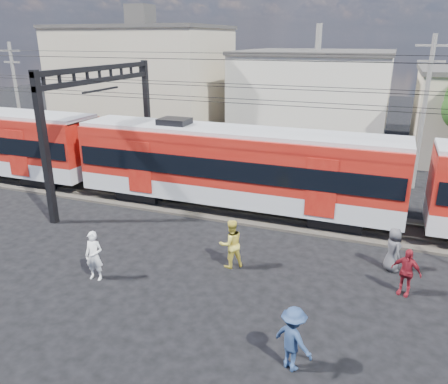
{
  "coord_description": "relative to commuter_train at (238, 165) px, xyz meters",
  "views": [
    {
      "loc": [
        4.34,
        -11.44,
        8.28
      ],
      "look_at": [
        -1.95,
        5.0,
        2.04
      ],
      "focal_mm": 35.0,
      "sensor_mm": 36.0,
      "label": 1
    }
  ],
  "objects": [
    {
      "name": "utility_pole_mid",
      "position": [
        8.35,
        7.0,
        2.13
      ],
      "size": [
        1.8,
        0.24,
        8.5
      ],
      "color": "slate",
      "rests_on": "ground"
    },
    {
      "name": "rail_far",
      "position": [
        2.35,
        0.75,
        -2.22
      ],
      "size": [
        70.0,
        0.12,
        0.12
      ],
      "primitive_type": "cube",
      "color": "#59544C",
      "rests_on": "track_bed"
    },
    {
      "name": "utility_pole_west",
      "position": [
        -19.65,
        6.0,
        1.88
      ],
      "size": [
        1.8,
        0.24,
        8.0
      ],
      "color": "slate",
      "rests_on": "ground"
    },
    {
      "name": "pedestrian_c",
      "position": [
        5.01,
        -10.04,
        -1.49
      ],
      "size": [
        1.36,
        1.15,
        1.83
      ],
      "primitive_type": "imported",
      "rotation": [
        0.0,
        0.0,
        2.65
      ],
      "color": "navy",
      "rests_on": "ground"
    },
    {
      "name": "pedestrian_b",
      "position": [
        1.63,
        -5.49,
        -1.45
      ],
      "size": [
        1.17,
        1.16,
        1.91
      ],
      "primitive_type": "imported",
      "rotation": [
        0.0,
        0.0,
        3.87
      ],
      "color": "#E2CD46",
      "rests_on": "ground"
    },
    {
      "name": "rail_near",
      "position": [
        2.35,
        -0.75,
        -2.22
      ],
      "size": [
        70.0,
        0.12,
        0.12
      ],
      "primitive_type": "cube",
      "color": "#59544C",
      "rests_on": "track_bed"
    },
    {
      "name": "pedestrian_e",
      "position": [
        7.36,
        -3.59,
        -1.56
      ],
      "size": [
        0.88,
        0.99,
        1.69
      ],
      "primitive_type": "imported",
      "rotation": [
        0.0,
        0.0,
        2.1
      ],
      "color": "#444348",
      "rests_on": "ground"
    },
    {
      "name": "catenary",
      "position": [
        -6.3,
        -0.0,
        2.73
      ],
      "size": [
        70.0,
        9.3,
        7.52
      ],
      "color": "black",
      "rests_on": "ground"
    },
    {
      "name": "pedestrian_d",
      "position": [
        7.79,
        -5.19,
        -1.55
      ],
      "size": [
        1.08,
        0.71,
        1.7
      ],
      "primitive_type": "imported",
      "rotation": [
        0.0,
        0.0,
        -0.32
      ],
      "color": "maroon",
      "rests_on": "ground"
    },
    {
      "name": "pedestrian_a",
      "position": [
        -2.63,
        -8.09,
        -1.48
      ],
      "size": [
        0.71,
        0.51,
        1.84
      ],
      "primitive_type": "imported",
      "rotation": [
        0.0,
        0.0,
        0.1
      ],
      "color": "white",
      "rests_on": "ground"
    },
    {
      "name": "track_bed",
      "position": [
        2.35,
        0.0,
        -2.34
      ],
      "size": [
        70.0,
        3.4,
        0.12
      ],
      "primitive_type": "cube",
      "color": "#2D2823",
      "rests_on": "ground"
    },
    {
      "name": "ground",
      "position": [
        2.35,
        -8.0,
        -2.4
      ],
      "size": [
        120.0,
        120.0,
        0.0
      ],
      "primitive_type": "plane",
      "color": "black",
      "rests_on": "ground"
    },
    {
      "name": "building_west",
      "position": [
        -14.65,
        16.0,
        2.25
      ],
      "size": [
        14.28,
        10.2,
        9.3
      ],
      "color": "tan",
      "rests_on": "ground"
    },
    {
      "name": "commuter_train",
      "position": [
        0.0,
        0.0,
        0.0
      ],
      "size": [
        50.3,
        3.08,
        4.17
      ],
      "color": "black",
      "rests_on": "ground"
    },
    {
      "name": "building_midwest",
      "position": [
        0.35,
        19.0,
        1.25
      ],
      "size": [
        12.24,
        12.24,
        7.3
      ],
      "color": "beige",
      "rests_on": "ground"
    }
  ]
}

